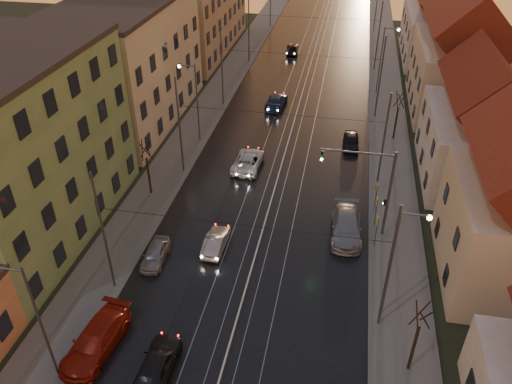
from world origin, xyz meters
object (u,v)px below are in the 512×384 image
Objects in this scene: street_lamp_3 at (384,54)px; driving_car_4 at (292,49)px; parked_right_1 at (346,226)px; parked_left_2 at (96,340)px; street_lamp_0 at (32,313)px; parked_right_2 at (351,141)px; driving_car_0 at (157,365)px; traffic_light_mast at (376,183)px; driving_car_2 at (248,161)px; parked_left_3 at (155,254)px; street_lamp_1 at (398,255)px; driving_car_1 at (216,242)px; driving_car_3 at (276,101)px; street_lamp_2 at (194,96)px.

street_lamp_3 is 1.92× the size of driving_car_4.
parked_left_2 is at bearing -138.28° from parked_right_1.
street_lamp_0 is at bearing 77.33° from driving_car_4.
driving_car_0 is at bearing -111.30° from parked_right_2.
traffic_light_mast reaches higher than driving_car_2.
street_lamp_3 is 37.77m from parked_left_3.
traffic_light_mast is (-1.11, 8.00, -0.29)m from street_lamp_1.
street_lamp_1 is (18.21, 8.00, 0.00)m from street_lamp_0.
street_lamp_1 is 2.11× the size of driving_car_1.
driving_car_0 is at bearing 83.04° from driving_car_4.
street_lamp_1 and street_lamp_3 have the same top height.
parked_left_3 is at bearing 78.78° from driving_car_4.
street_lamp_3 reaches higher than driving_car_1.
traffic_light_mast is 1.90× the size of driving_car_1.
street_lamp_0 is at bearing -122.67° from parked_left_2.
driving_car_1 is (-10.97, -3.86, -3.97)m from traffic_light_mast.
street_lamp_0 is at bearing -136.90° from traffic_light_mast.
driving_car_0 reaches higher than driving_car_3.
street_lamp_2 is 1.62× the size of driving_car_3.
parked_left_2 is 0.98× the size of parked_right_1.
driving_car_3 is (0.90, 36.58, -0.05)m from driving_car_0.
street_lamp_1 is 9.00m from parked_right_1.
traffic_light_mast is at bearing 43.10° from street_lamp_0.
street_lamp_2 reaches higher than driving_car_0.
street_lamp_1 is 27.05m from street_lamp_2.
traffic_light_mast is (17.10, 16.00, -0.29)m from street_lamp_0.
street_lamp_3 is 13.86m from driving_car_3.
street_lamp_2 is at bearing -32.22° from driving_car_2.
driving_car_0 reaches higher than driving_car_4.
street_lamp_0 reaches higher than driving_car_0.
street_lamp_1 is at bearing -72.09° from parked_right_1.
parked_right_1 is (9.26, -8.36, 0.09)m from driving_car_2.
traffic_light_mast is at bearing 146.13° from driving_car_2.
street_lamp_0 is 1.79× the size of driving_car_0.
street_lamp_0 is 24.99m from driving_car_2.
street_lamp_3 is 28.92m from parked_right_1.
driving_car_4 reaches higher than parked_right_2.
parked_left_3 is (-15.95, 2.04, -4.27)m from street_lamp_1.
street_lamp_3 is at bearing 76.06° from parked_right_2.
street_lamp_2 is 8.49m from driving_car_2.
driving_car_3 is 1.37× the size of parked_left_3.
driving_car_1 is 0.71× the size of parked_left_2.
street_lamp_2 is at bearing -78.67° from driving_car_0.
driving_car_4 is 0.78× the size of parked_left_2.
street_lamp_3 is at bearing 67.52° from street_lamp_0.
street_lamp_2 is 24.24m from street_lamp_3.
traffic_light_mast is at bearing 97.91° from street_lamp_1.
street_lamp_2 is 26.32m from parked_left_2.
parked_right_2 is at bearing 102.33° from driving_car_4.
driving_car_0 is (-11.42, -14.88, -3.84)m from traffic_light_mast.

